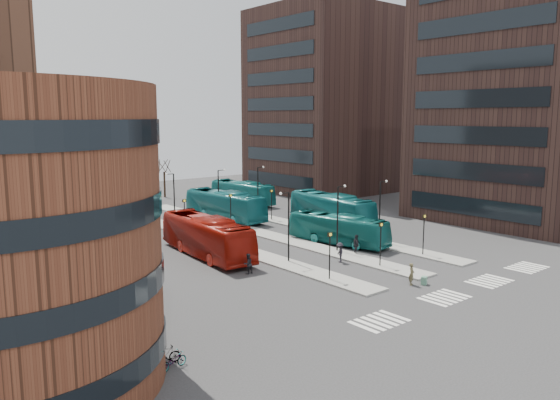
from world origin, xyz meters
TOP-DOWN VIEW (x-y plane):
  - ground at (0.00, 0.00)m, footprint 160.00×160.00m
  - island_left at (-4.00, 30.00)m, footprint 2.50×45.00m
  - island_mid at (2.00, 30.00)m, footprint 2.50×45.00m
  - island_right at (8.00, 30.00)m, footprint 2.50×45.00m
  - suitcase at (0.42, 6.73)m, footprint 0.60×0.55m
  - red_bus at (-7.57, 24.60)m, footprint 4.26×13.28m
  - teal_bus_a at (5.00, 20.21)m, footprint 4.29×11.01m
  - teal_bus_b at (3.68, 38.26)m, footprint 3.66×12.96m
  - teal_bus_c at (11.59, 27.77)m, footprint 4.90×13.43m
  - teal_bus_d at (12.49, 46.85)m, footprint 3.16×11.97m
  - traveller at (-0.42, 7.27)m, footprint 0.73×0.64m
  - commuter_a at (-8.13, 17.51)m, footprint 0.84×0.68m
  - commuter_b at (3.16, 16.13)m, footprint 0.85×1.18m
  - commuter_c at (0.11, 15.24)m, footprint 1.16×1.30m
  - bicycle_near at (-21.00, 6.42)m, footprint 1.70×0.84m
  - bicycle_mid at (-21.00, 7.22)m, footprint 1.64×0.92m
  - bicycle_far at (-21.00, 9.05)m, footprint 1.86×0.65m
  - crosswalk_stripes at (1.75, 4.00)m, footprint 22.35×2.40m
  - tower_near at (31.98, 16.00)m, footprint 20.12×20.00m
  - tower_far at (31.98, 50.00)m, footprint 20.12×20.00m
  - sign_poles at (1.60, 23.00)m, footprint 12.45×22.12m
  - lamp_posts at (2.64, 28.00)m, footprint 14.04×20.24m
  - bare_trees at (2.67, 62.67)m, footprint 10.97×8.14m

SIDE VIEW (x-z plane):
  - ground at x=0.00m, z-range 0.00..0.00m
  - crosswalk_stripes at x=1.75m, z-range 0.00..0.01m
  - island_left at x=-4.00m, z-range 0.00..0.15m
  - island_mid at x=2.00m, z-range 0.00..0.15m
  - island_right at x=8.00m, z-range 0.00..0.15m
  - suitcase at x=0.42m, z-range 0.00..0.61m
  - bicycle_near at x=-21.00m, z-range 0.00..0.86m
  - bicycle_mid at x=-21.00m, z-range 0.00..0.95m
  - bicycle_far at x=-21.00m, z-range 0.00..0.98m
  - commuter_a at x=-8.13m, z-range 0.00..1.67m
  - traveller at x=-0.42m, z-range 0.00..1.69m
  - commuter_c at x=0.11m, z-range 0.00..1.75m
  - commuter_b at x=3.16m, z-range 0.00..1.86m
  - teal_bus_a at x=5.00m, z-range 0.00..2.99m
  - teal_bus_d at x=12.49m, z-range 0.00..3.31m
  - teal_bus_b at x=3.68m, z-range 0.00..3.57m
  - red_bus at x=-7.57m, z-range 0.00..3.64m
  - teal_bus_c at x=11.59m, z-range 0.00..3.66m
  - sign_poles at x=1.60m, z-range 0.58..4.23m
  - bare_trees at x=2.67m, z-range -0.22..5.67m
  - lamp_posts at x=2.64m, z-range 0.52..6.64m
  - tower_near at x=31.98m, z-range 0.00..30.00m
  - tower_far at x=31.98m, z-range 0.00..30.00m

